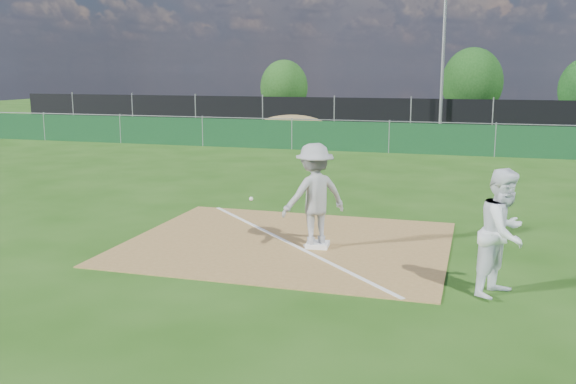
# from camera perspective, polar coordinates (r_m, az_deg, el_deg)

# --- Properties ---
(ground) EXTENTS (90.00, 90.00, 0.00)m
(ground) POSITION_cam_1_polar(r_m,az_deg,el_deg) (20.88, 7.06, 1.78)
(ground) COLOR #204C10
(ground) RESTS_ON ground
(infield_dirt) EXTENTS (6.00, 5.00, 0.02)m
(infield_dirt) POSITION_cam_1_polar(r_m,az_deg,el_deg) (12.28, -0.03, -4.54)
(infield_dirt) COLOR olive
(infield_dirt) RESTS_ON ground
(foul_line) EXTENTS (5.01, 5.01, 0.01)m
(foul_line) POSITION_cam_1_polar(r_m,az_deg,el_deg) (12.27, -0.03, -4.47)
(foul_line) COLOR white
(foul_line) RESTS_ON infield_dirt
(green_fence) EXTENTS (44.00, 0.05, 1.20)m
(green_fence) POSITION_cam_1_polar(r_m,az_deg,el_deg) (25.70, 8.97, 4.78)
(green_fence) COLOR #0F3A1C
(green_fence) RESTS_ON ground
(dirt_mound) EXTENTS (3.38, 2.60, 1.17)m
(dirt_mound) POSITION_cam_1_polar(r_m,az_deg,el_deg) (30.15, 0.39, 5.77)
(dirt_mound) COLOR olive
(dirt_mound) RESTS_ON ground
(black_fence) EXTENTS (46.00, 0.04, 1.80)m
(black_fence) POSITION_cam_1_polar(r_m,az_deg,el_deg) (33.59, 10.85, 6.64)
(black_fence) COLOR black
(black_fence) RESTS_ON ground
(parking_lot) EXTENTS (46.00, 9.00, 0.01)m
(parking_lot) POSITION_cam_1_polar(r_m,az_deg,el_deg) (38.63, 11.58, 5.81)
(parking_lot) COLOR black
(parking_lot) RESTS_ON ground
(light_pole) EXTENTS (0.16, 0.16, 8.00)m
(light_pole) POSITION_cam_1_polar(r_m,az_deg,el_deg) (33.10, 13.63, 11.84)
(light_pole) COLOR slate
(light_pole) RESTS_ON ground
(first_base) EXTENTS (0.45, 0.45, 0.09)m
(first_base) POSITION_cam_1_polar(r_m,az_deg,el_deg) (11.97, 2.64, -4.70)
(first_base) COLOR white
(first_base) RESTS_ON infield_dirt
(play_at_first) EXTENTS (2.05, 1.36, 1.93)m
(play_at_first) POSITION_cam_1_polar(r_m,az_deg,el_deg) (11.77, 2.36, -0.33)
(play_at_first) COLOR #AEAEB0
(play_at_first) RESTS_ON infield_dirt
(runner) EXTENTS (1.06, 1.14, 1.88)m
(runner) POSITION_cam_1_polar(r_m,az_deg,el_deg) (9.82, 18.60, -3.44)
(runner) COLOR white
(runner) RESTS_ON ground
(car_left) EXTENTS (4.64, 2.26, 1.53)m
(car_left) POSITION_cam_1_polar(r_m,az_deg,el_deg) (38.92, 2.51, 7.19)
(car_left) COLOR #939599
(car_left) RESTS_ON parking_lot
(car_mid) EXTENTS (4.74, 2.67, 1.48)m
(car_mid) POSITION_cam_1_polar(r_m,az_deg,el_deg) (38.83, 8.74, 7.03)
(car_mid) COLOR black
(car_mid) RESTS_ON parking_lot
(car_right) EXTENTS (5.27, 2.98, 1.44)m
(car_right) POSITION_cam_1_polar(r_m,az_deg,el_deg) (37.74, 19.27, 6.42)
(car_right) COLOR black
(car_right) RESTS_ON parking_lot
(tree_left) EXTENTS (3.30, 3.30, 3.92)m
(tree_left) POSITION_cam_1_polar(r_m,az_deg,el_deg) (45.30, -0.36, 9.29)
(tree_left) COLOR #382316
(tree_left) RESTS_ON ground
(tree_mid) EXTENTS (3.95, 3.95, 4.68)m
(tree_mid) POSITION_cam_1_polar(r_m,az_deg,el_deg) (44.42, 16.06, 9.35)
(tree_mid) COLOR #382316
(tree_mid) RESTS_ON ground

